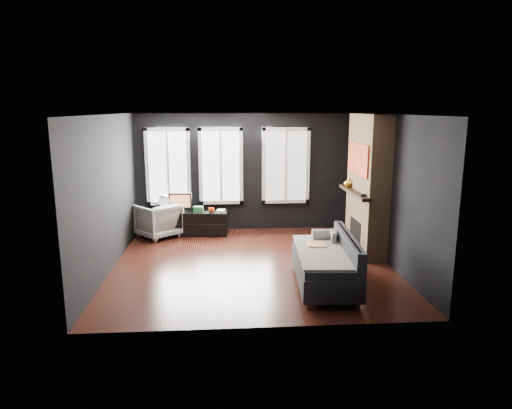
{
  "coord_description": "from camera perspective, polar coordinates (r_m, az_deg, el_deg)",
  "views": [
    {
      "loc": [
        -0.5,
        -7.97,
        2.8
      ],
      "look_at": [
        0.1,
        0.3,
        1.05
      ],
      "focal_mm": 32.0,
      "sensor_mm": 36.0,
      "label": 1
    }
  ],
  "objects": [
    {
      "name": "floor",
      "position": [
        8.46,
        -0.53,
        -7.41
      ],
      "size": [
        5.0,
        5.0,
        0.0
      ],
      "primitive_type": "plane",
      "color": "black",
      "rests_on": "ground"
    },
    {
      "name": "wall_back",
      "position": [
        10.58,
        -1.41,
        4.04
      ],
      "size": [
        5.0,
        0.02,
        2.7
      ],
      "primitive_type": "cube",
      "color": "black",
      "rests_on": "ground"
    },
    {
      "name": "media_console",
      "position": [
        10.4,
        -7.89,
        -2.28
      ],
      "size": [
        1.6,
        0.63,
        0.54
      ],
      "primitive_type": null,
      "rotation": [
        0.0,
        0.0,
        -0.09
      ],
      "color": "black",
      "rests_on": "floor"
    },
    {
      "name": "storage_box",
      "position": [
        10.28,
        -7.21,
        -0.56
      ],
      "size": [
        0.22,
        0.15,
        0.12
      ],
      "primitive_type": "cube",
      "rotation": [
        0.0,
        0.0,
        -0.09
      ],
      "color": "#307939",
      "rests_on": "media_console"
    },
    {
      "name": "desk_fan",
      "position": [
        10.41,
        -11.4,
        0.19
      ],
      "size": [
        0.35,
        0.35,
        0.38
      ],
      "primitive_type": null,
      "rotation": [
        0.0,
        0.0,
        -0.38
      ],
      "color": "#989898",
      "rests_on": "media_console"
    },
    {
      "name": "fireplace",
      "position": [
        9.13,
        13.78,
        2.44
      ],
      "size": [
        0.7,
        1.62,
        2.7
      ],
      "primitive_type": null,
      "color": "#93724C",
      "rests_on": "floor"
    },
    {
      "name": "mantel_clock",
      "position": [
        8.56,
        13.27,
        1.15
      ],
      "size": [
        0.14,
        0.14,
        0.04
      ],
      "primitive_type": "cylinder",
      "rotation": [
        0.0,
        0.0,
        0.4
      ],
      "color": "black",
      "rests_on": "fireplace"
    },
    {
      "name": "mantel_vase",
      "position": [
        9.49,
        11.51,
        2.73
      ],
      "size": [
        0.25,
        0.26,
        0.19
      ],
      "primitive_type": "imported",
      "rotation": [
        0.0,
        0.0,
        -0.42
      ],
      "color": "orange",
      "rests_on": "fireplace"
    },
    {
      "name": "book",
      "position": [
        10.33,
        -4.9,
        -0.08
      ],
      "size": [
        0.18,
        0.05,
        0.25
      ],
      "primitive_type": "imported",
      "rotation": [
        0.0,
        0.0,
        -0.15
      ],
      "color": "#B4A791",
      "rests_on": "media_console"
    },
    {
      "name": "mug",
      "position": [
        10.2,
        -5.61,
        -0.6
      ],
      "size": [
        0.13,
        0.1,
        0.12
      ],
      "primitive_type": "imported",
      "rotation": [
        0.0,
        0.0,
        0.02
      ],
      "color": "#E53806",
      "rests_on": "media_console"
    },
    {
      "name": "sofa",
      "position": [
        7.43,
        8.58,
        -6.91
      ],
      "size": [
        1.11,
        2.02,
        0.84
      ],
      "primitive_type": null,
      "rotation": [
        0.0,
        0.0,
        -0.07
      ],
      "color": "black",
      "rests_on": "floor"
    },
    {
      "name": "armchair",
      "position": [
        10.3,
        -12.14,
        -1.72
      ],
      "size": [
        1.11,
        1.11,
        0.83
      ],
      "primitive_type": "imported",
      "rotation": [
        0.0,
        0.0,
        -2.42
      ],
      "color": "silver",
      "rests_on": "floor"
    },
    {
      "name": "ceiling",
      "position": [
        7.98,
        -0.57,
        11.2
      ],
      "size": [
        5.0,
        5.0,
        0.0
      ],
      "primitive_type": "plane",
      "color": "white",
      "rests_on": "ground"
    },
    {
      "name": "wall_right",
      "position": [
        8.64,
        16.25,
        1.78
      ],
      "size": [
        0.02,
        5.0,
        2.7
      ],
      "primitive_type": "cube",
      "color": "black",
      "rests_on": "ground"
    },
    {
      "name": "wall_left",
      "position": [
        8.34,
        -17.96,
        1.32
      ],
      "size": [
        0.02,
        5.0,
        2.7
      ],
      "primitive_type": "cube",
      "color": "black",
      "rests_on": "ground"
    },
    {
      "name": "windows",
      "position": [
        10.43,
        -3.93,
        9.59
      ],
      "size": [
        4.0,
        0.16,
        1.76
      ],
      "primitive_type": null,
      "color": "white",
      "rests_on": "wall_back"
    },
    {
      "name": "monitor",
      "position": [
        10.34,
        -9.44,
        0.44
      ],
      "size": [
        0.53,
        0.17,
        0.47
      ],
      "primitive_type": null,
      "rotation": [
        0.0,
        0.0,
        -0.11
      ],
      "color": "black",
      "rests_on": "media_console"
    },
    {
      "name": "stripe_pillow",
      "position": [
        7.9,
        9.6,
        -4.37
      ],
      "size": [
        0.1,
        0.31,
        0.31
      ],
      "primitive_type": "cube",
      "rotation": [
        0.0,
        0.0,
        -0.11
      ],
      "color": "gray",
      "rests_on": "sofa"
    }
  ]
}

